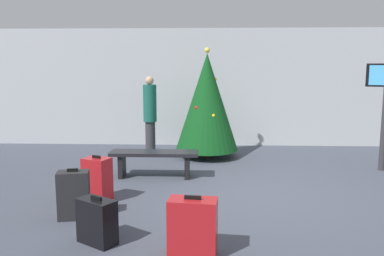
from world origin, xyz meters
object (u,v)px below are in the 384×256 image
Objects in this scene: suitcase_1 at (74,195)px; holiday_tree at (207,102)px; traveller_0 at (150,114)px; suitcase_0 at (193,227)px; waiting_bench at (154,158)px; suitcase_2 at (97,180)px; suitcase_3 at (97,221)px.

holiday_tree is at bearing 65.04° from suitcase_1.
suitcase_1 is at bearing -114.96° from holiday_tree.
traveller_0 is 2.75× the size of suitcase_0.
waiting_bench is 1.50m from suitcase_2.
waiting_bench is (-0.94, -1.71, -0.87)m from holiday_tree.
traveller_0 is at bearing 83.92° from suitcase_2.
suitcase_3 is (-1.09, 0.23, -0.05)m from suitcase_0.
suitcase_2 is (-1.49, 1.67, 0.02)m from suitcase_0.
suitcase_2 is 1.50m from suitcase_3.
holiday_tree reaches higher than suitcase_0.
suitcase_0 is at bearing -91.58° from holiday_tree.
holiday_tree is 4.23m from suitcase_1.
suitcase_1 is (-1.61, 0.98, 0.01)m from suitcase_0.
suitcase_3 is (0.40, -1.44, -0.07)m from suitcase_2.
traveller_0 is 5.03m from suitcase_0.
suitcase_1 is (-0.46, -3.88, -0.64)m from traveller_0.
holiday_tree is 1.32m from traveller_0.
waiting_bench is 2.18m from suitcase_1.
holiday_tree is at bearing 61.12° from waiting_bench.
waiting_bench is 2.80m from suitcase_3.
suitcase_1 reaches higher than suitcase_0.
suitcase_3 is (-1.22, -4.49, -0.97)m from holiday_tree.
suitcase_0 is 0.97× the size of suitcase_1.
suitcase_3 is (-0.28, -2.78, -0.10)m from waiting_bench.
suitcase_2 is at bearing -116.86° from waiting_bench.
holiday_tree reaches higher than waiting_bench.
traveller_0 is 2.65× the size of suitcase_1.
suitcase_2 is at bearing 80.07° from suitcase_1.
suitcase_2 is at bearing -96.08° from traveller_0.
suitcase_2 is (-0.68, -1.34, -0.03)m from waiting_bench.
holiday_tree is at bearing 88.42° from suitcase_0.
suitcase_2 is (-1.62, -3.05, -0.90)m from holiday_tree.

